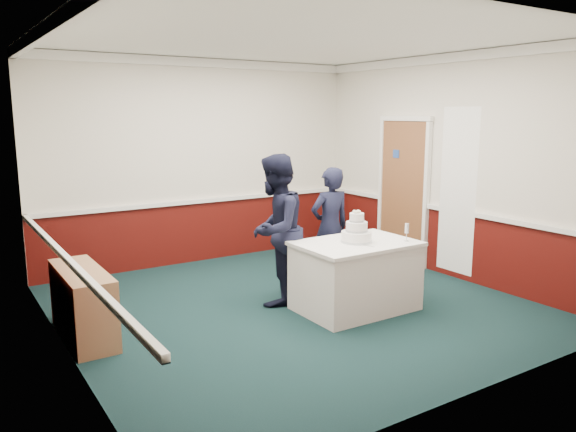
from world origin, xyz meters
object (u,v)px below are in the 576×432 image
cake_knife (366,246)px  champagne_flute (407,229)px  person_woman (330,227)px  wedding_cake (356,232)px  cake_table (355,275)px  sideboard (83,304)px  person_man (275,230)px

cake_knife → champagne_flute: size_ratio=1.07×
person_woman → wedding_cake: bearing=74.2°
cake_table → person_woman: size_ratio=0.85×
wedding_cake → champagne_flute: (0.50, -0.28, 0.03)m
sideboard → wedding_cake: bearing=-16.5°
champagne_flute → person_man: 1.50m
sideboard → cake_knife: 2.99m
champagne_flute → person_woman: size_ratio=0.13×
cake_table → person_woman: bearing=71.2°
person_man → cake_table: bearing=95.5°
sideboard → champagne_flute: bearing=-18.5°
person_man → person_woman: bearing=154.7°
cake_table → champagne_flute: champagne_flute is taller
wedding_cake → cake_knife: size_ratio=1.65×
sideboard → cake_table: 2.93m
cake_table → wedding_cake: 0.50m
cake_knife → cake_table: bearing=60.2°
cake_knife → champagne_flute: (0.53, -0.08, 0.14)m
champagne_flute → cake_knife: bearing=171.4°
sideboard → champagne_flute: (3.31, -1.11, 0.58)m
cake_table → person_man: person_man is taller
sideboard → wedding_cake: 2.98m
cake_table → wedding_cake: (0.00, 0.00, 0.50)m
person_man → champagne_flute: bearing=102.3°
sideboard → person_man: (2.16, -0.14, 0.53)m
champagne_flute → cake_table: bearing=150.8°
cake_knife → champagne_flute: champagne_flute is taller
person_man → wedding_cake: bearing=95.5°
champagne_flute → person_woman: person_woman is taller
cake_table → cake_knife: (-0.03, -0.20, 0.39)m
person_woman → champagne_flute: bearing=102.5°
cake_table → person_man: size_ratio=0.75×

